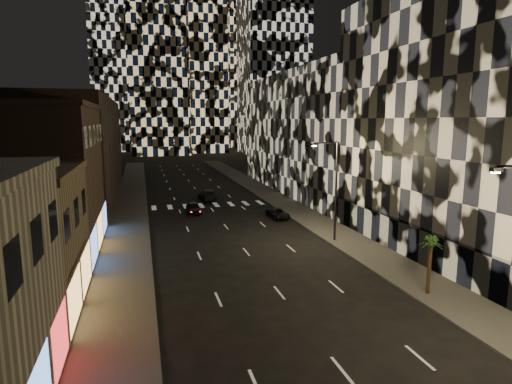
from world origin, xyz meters
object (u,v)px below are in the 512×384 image
streetlight_far (334,184)px  car_dark_midlane (194,208)px  palm_tree (431,246)px  car_dark_oncoming (208,195)px  car_dark_rightlane (278,214)px

streetlight_far → car_dark_midlane: size_ratio=2.27×
palm_tree → car_dark_oncoming: bearing=103.1°
car_dark_oncoming → car_dark_rightlane: size_ratio=1.29×
car_dark_oncoming → car_dark_rightlane: car_dark_oncoming is taller
car_dark_oncoming → streetlight_far: bearing=108.9°
streetlight_far → palm_tree: bearing=-87.1°
car_dark_oncoming → palm_tree: (8.50, -36.60, 2.50)m
car_dark_rightlane → palm_tree: size_ratio=1.05×
streetlight_far → car_dark_oncoming: bearing=108.3°
streetlight_far → car_dark_midlane: (-10.85, 15.38, -4.68)m
streetlight_far → car_dark_midlane: streetlight_far is taller
car_dark_oncoming → car_dark_rightlane: (5.97, -13.42, -0.19)m
streetlight_far → car_dark_rightlane: bearing=100.3°
streetlight_far → car_dark_oncoming: streetlight_far is taller
car_dark_oncoming → car_dark_rightlane: 14.69m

